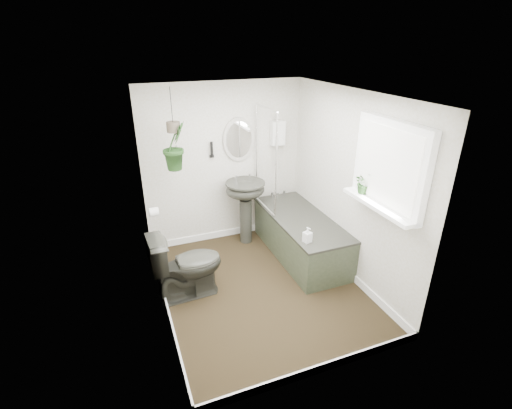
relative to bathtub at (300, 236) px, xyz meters
name	(u,v)px	position (x,y,z in m)	size (l,w,h in m)	color
floor	(260,287)	(-0.80, -0.50, -0.30)	(2.30, 2.80, 0.02)	black
ceiling	(262,93)	(-0.80, -0.50, 2.02)	(2.30, 2.80, 0.02)	white
wall_back	(224,164)	(-0.80, 0.91, 0.86)	(2.30, 0.02, 2.30)	silver
wall_front	(328,269)	(-0.80, -1.91, 0.86)	(2.30, 0.02, 2.30)	silver
wall_left	(154,218)	(-1.96, -0.50, 0.86)	(0.02, 2.80, 2.30)	silver
wall_right	(350,187)	(0.36, -0.50, 0.86)	(0.02, 2.80, 2.30)	silver
skirting	(260,283)	(-0.80, -0.50, -0.24)	(2.30, 2.80, 0.10)	white
bathtub	(300,236)	(0.00, 0.00, 0.00)	(0.72, 1.72, 0.58)	#292A24
bath_screen	(266,160)	(-0.33, 0.49, 0.99)	(0.04, 0.72, 1.40)	silver
shower_box	(278,133)	(0.00, 0.84, 1.26)	(0.20, 0.10, 0.35)	white
oval_mirror	(239,140)	(-0.58, 0.87, 1.21)	(0.46, 0.03, 0.62)	#ADA79C
wall_sconce	(212,150)	(-0.98, 0.86, 1.11)	(0.04, 0.04, 0.22)	black
toilet_roll_holder	(154,212)	(-1.90, 0.20, 0.61)	(0.11, 0.11, 0.11)	white
window_recess	(390,166)	(0.29, -1.20, 1.36)	(0.08, 1.00, 0.90)	white
window_sill	(378,205)	(0.22, -1.20, 0.94)	(0.18, 1.00, 0.04)	white
window_blinds	(386,166)	(0.24, -1.20, 1.36)	(0.01, 0.86, 0.76)	white
toilet	(187,265)	(-1.65, -0.32, 0.12)	(0.46, 0.81, 0.83)	#292A24
pedestal_sink	(246,212)	(-0.58, 0.63, 0.19)	(0.56, 0.48, 0.96)	#292A24
sill_plant	(364,182)	(0.25, -0.90, 1.08)	(0.22, 0.19, 0.25)	black
hanging_plant	(175,146)	(-1.54, 0.45, 1.32)	(0.32, 0.26, 0.58)	black
soap_bottle	(307,235)	(-0.25, -0.61, 0.39)	(0.09, 0.09, 0.19)	black
hanging_pot	(173,127)	(-1.54, 0.45, 1.55)	(0.16, 0.16, 0.12)	#443A2F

